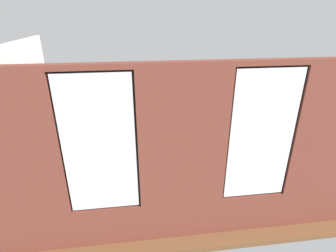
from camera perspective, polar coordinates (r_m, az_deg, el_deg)
The scene contains 21 objects.
ground_plane at distance 7.03m, azimuth -0.84°, elevation -7.97°, with size 7.26×5.73×0.10m, color brown.
brick_wall_with_windows at distance 4.15m, azimuth 3.17°, elevation -8.10°, with size 6.66×0.30×3.03m.
white_wall_right at distance 6.65m, azimuth -30.05°, elevation 1.78°, with size 0.10×4.73×3.03m, color silver.
couch_by_window at distance 5.28m, azimuth -7.67°, elevation -15.37°, with size 1.83×0.87×0.80m.
couch_left at distance 7.42m, azimuth 20.03°, elevation -4.38°, with size 0.98×1.86×0.80m.
coffee_table at distance 6.70m, azimuth 0.72°, elevation -5.64°, with size 1.50×0.73×0.41m.
cup_ceramic at distance 6.51m, azimuth -3.08°, elevation -5.57°, with size 0.09×0.09×0.11m, color #4C4C51.
table_plant_small at distance 6.55m, azimuth 1.84°, elevation -4.93°, with size 0.11×0.11×0.18m.
remote_gray at distance 6.67m, azimuth 0.72°, elevation -5.19°, with size 0.05×0.17×0.02m, color #59595B.
remote_silver at distance 6.73m, azimuth -0.98°, elevation -4.92°, with size 0.05×0.17×0.02m, color #B2B2B7.
media_console at distance 7.43m, azimuth -24.75°, elevation -5.75°, with size 1.25×0.42×0.53m, color black.
tv_flatscreen at distance 7.16m, azimuth -25.60°, elevation -1.24°, with size 1.09×0.20×0.75m.
papasan_chair at distance 8.32m, azimuth -7.21°, elevation 0.99°, with size 1.19×1.19×0.73m.
potted_plant_between_couches at distance 5.21m, azimuth 7.46°, elevation -10.00°, with size 1.24×1.08×1.22m.
potted_plant_beside_window_right at distance 5.19m, azimuth -21.50°, elevation -13.77°, with size 0.68×0.68×0.91m.
potted_plant_mid_room_small at distance 7.80m, azimuth 4.76°, elevation -0.65°, with size 0.43×0.43×0.65m.
potted_plant_corner_near_left at distance 9.03m, azimuth 15.50°, elevation 4.04°, with size 0.98×1.09×1.45m.
potted_plant_by_left_couch at distance 8.35m, azimuth 13.55°, elevation -0.22°, with size 0.28×0.28×0.56m.
potted_plant_near_tv at distance 6.10m, azimuth -23.34°, elevation -5.82°, with size 1.02×1.02×1.24m.
potted_plant_corner_far_left at distance 6.09m, azimuth 28.99°, elevation -8.94°, with size 1.05×0.89×1.20m.
potted_plant_foreground_right at distance 8.60m, azimuth -20.43°, elevation 0.76°, with size 0.60×0.60×0.83m.
Camera 1 is at (0.69, 5.95, 3.63)m, focal length 28.00 mm.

